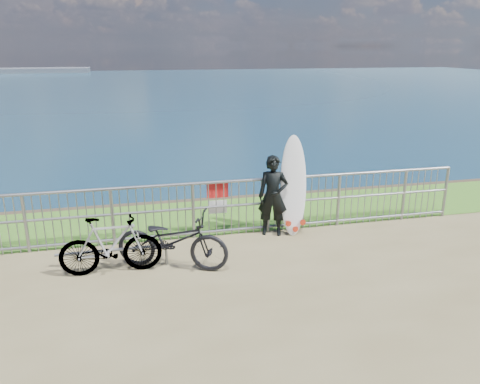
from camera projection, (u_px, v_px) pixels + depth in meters
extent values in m
plane|color=#3A7620|center=(210.00, 216.00, 10.26)|extent=(120.00, 120.00, 0.00)
cube|color=brown|center=(204.00, 291.00, 12.12)|extent=(120.00, 0.30, 5.00)
plane|color=navy|center=(138.00, 91.00, 92.95)|extent=(260.00, 260.00, 0.00)
cylinder|color=gray|center=(218.00, 182.00, 8.91)|extent=(10.00, 0.06, 0.06)
cylinder|color=gray|center=(219.00, 207.00, 9.05)|extent=(10.00, 0.05, 0.05)
cylinder|color=gray|center=(219.00, 231.00, 9.21)|extent=(10.00, 0.05, 0.05)
cylinder|color=gray|center=(26.00, 224.00, 8.32)|extent=(0.06, 0.06, 1.10)
cylinder|color=gray|center=(113.00, 217.00, 8.64)|extent=(0.06, 0.06, 1.10)
cylinder|color=gray|center=(193.00, 211.00, 8.96)|extent=(0.06, 0.06, 1.10)
cylinder|color=gray|center=(268.00, 205.00, 9.29)|extent=(0.06, 0.06, 1.10)
cylinder|color=gray|center=(338.00, 200.00, 9.61)|extent=(0.06, 0.06, 1.10)
cylinder|color=gray|center=(404.00, 195.00, 9.93)|extent=(0.06, 0.06, 1.10)
cylinder|color=gray|center=(445.00, 192.00, 10.14)|extent=(0.06, 0.06, 1.10)
cube|color=red|center=(217.00, 190.00, 9.01)|extent=(0.42, 0.02, 0.30)
cube|color=white|center=(218.00, 190.00, 9.01)|extent=(0.38, 0.01, 0.08)
cube|color=white|center=(218.00, 207.00, 9.12)|extent=(0.36, 0.02, 0.26)
imported|color=black|center=(273.00, 196.00, 9.08)|extent=(0.67, 0.54, 1.59)
ellipsoid|color=white|center=(293.00, 185.00, 9.12)|extent=(0.60, 0.55, 1.96)
cone|color=red|center=(287.00, 222.00, 9.18)|extent=(0.12, 0.21, 0.12)
cone|color=red|center=(301.00, 221.00, 9.24)|extent=(0.12, 0.21, 0.12)
cone|color=red|center=(294.00, 227.00, 9.25)|extent=(0.12, 0.21, 0.12)
imported|color=black|center=(172.00, 240.00, 7.75)|extent=(2.01, 1.33, 1.00)
imported|color=black|center=(111.00, 245.00, 7.57)|extent=(1.64, 0.47, 0.98)
cylinder|color=gray|center=(115.00, 250.00, 7.71)|extent=(1.88, 0.05, 0.05)
cylinder|color=gray|center=(62.00, 265.00, 7.58)|extent=(0.04, 0.04, 0.36)
cylinder|color=gray|center=(166.00, 255.00, 7.94)|extent=(0.04, 0.04, 0.36)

